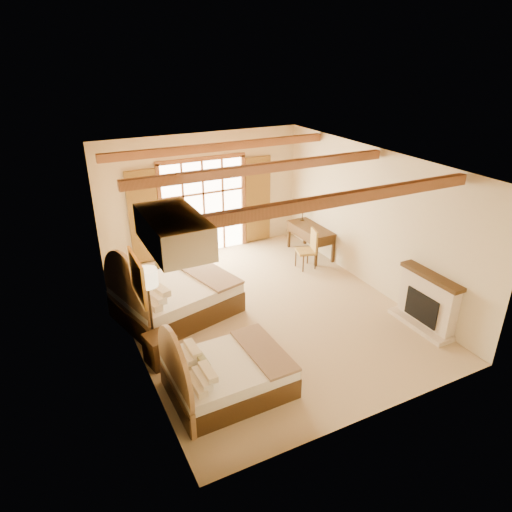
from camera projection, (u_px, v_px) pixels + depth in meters
floor at (263, 309)px, 9.81m from camera, size 7.00×7.00×0.00m
wall_back at (202, 195)px, 11.98m from camera, size 5.50×0.00×5.50m
wall_left at (126, 268)px, 8.02m from camera, size 0.00×7.00×7.00m
wall_right at (372, 220)px, 10.26m from camera, size 0.00×7.00×7.00m
ceiling at (265, 162)px, 8.47m from camera, size 7.00×7.00×0.00m
ceiling_beams at (265, 168)px, 8.52m from camera, size 5.39×4.60×0.18m
french_doors at (204, 208)px, 12.08m from camera, size 3.95×0.08×2.60m
fireplace at (426, 304)px, 9.03m from camera, size 0.46×1.40×1.16m
painting at (137, 278)px, 7.37m from camera, size 0.06×0.95×0.75m
canopy_valance at (173, 231)px, 5.97m from camera, size 0.70×1.40×0.45m
bed_near at (221, 374)px, 7.30m from camera, size 1.91×1.48×1.24m
bed_far at (169, 296)px, 9.41m from camera, size 2.69×2.25×1.51m
nightstand at (161, 349)px, 8.05m from camera, size 0.57×0.57×0.58m
floor_lamp at (147, 283)px, 7.78m from camera, size 0.37×0.37×1.73m
armchair at (172, 266)px, 11.00m from camera, size 0.90×0.91×0.64m
ottoman at (193, 265)px, 11.39m from camera, size 0.61×0.61×0.37m
desk at (310, 240)px, 12.23m from camera, size 0.66×1.48×0.79m
desk_chair at (307, 256)px, 11.54m from camera, size 0.56×0.55×1.02m
desk_lamp at (303, 209)px, 12.43m from camera, size 0.21×0.21×0.43m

